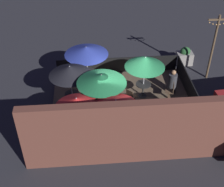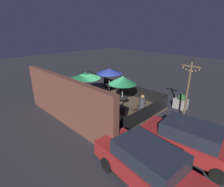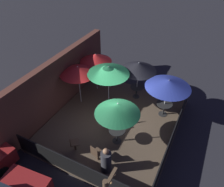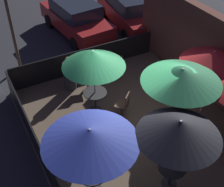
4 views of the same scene
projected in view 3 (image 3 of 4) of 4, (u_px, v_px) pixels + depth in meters
The scene contains 18 objects.
ground_plane at pixel (114, 123), 11.35m from camera, with size 60.00×60.00×0.00m, color #26262B.
patio_deck at pixel (114, 122), 11.31m from camera, with size 6.95×6.10×0.12m.
building_wall at pixel (59, 83), 11.62m from camera, with size 8.55×0.36×2.98m.
fence_front at pixel (173, 135), 9.91m from camera, with size 6.75×0.05×0.95m.
fence_side_left at pixel (75, 168), 8.56m from camera, with size 0.05×5.90×0.95m.
patio_umbrella_0 at pixel (118, 108), 9.01m from camera, with size 1.95×1.95×2.31m.
patio_umbrella_1 at pixel (168, 84), 10.49m from camera, with size 2.24×2.24×2.22m.
patio_umbrella_2 at pixel (139, 67), 11.67m from camera, with size 1.98×1.98×2.30m.
patio_umbrella_3 at pixel (108, 70), 10.95m from camera, with size 2.17×2.17×2.49m.
patio_umbrella_4 at pixel (78, 70), 11.27m from camera, with size 1.95×1.95×2.33m.
patio_umbrella_5 at pixel (96, 58), 12.27m from camera, with size 1.81×1.81×2.37m.
dining_table_0 at pixel (117, 132), 9.89m from camera, with size 0.77×0.77×0.77m.
dining_table_1 at pixel (164, 106), 11.36m from camera, with size 0.82×0.82×0.75m.
dining_table_2 at pixel (137, 89), 12.59m from camera, with size 0.74×0.74×0.71m.
patio_chair_0 at pixel (96, 153), 9.12m from camera, with size 0.48×0.48×0.91m.
patio_chair_1 at pixel (73, 142), 9.56m from camera, with size 0.56×0.56×0.93m.
patio_chair_2 at pixel (111, 119), 10.68m from camera, with size 0.57×0.57×0.96m.
patron_0 at pixel (106, 161), 8.71m from camera, with size 0.56×0.56×1.31m.
Camera 3 is at (-7.23, -3.56, 8.14)m, focal length 35.00 mm.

